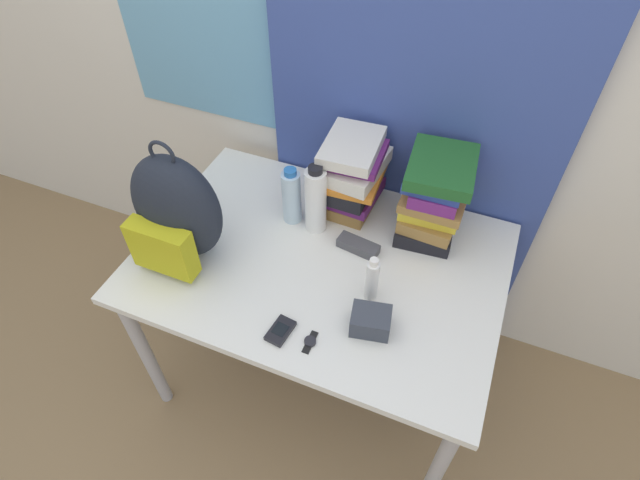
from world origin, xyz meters
name	(u,v)px	position (x,y,z in m)	size (l,w,h in m)	color
ground_plane	(279,459)	(0.00, 0.00, 0.00)	(12.00, 12.00, 0.00)	#8C704C
wall_back	(376,64)	(0.00, 0.97, 1.25)	(6.00, 0.06, 2.50)	silver
curtain_blue	(418,81)	(0.16, 0.92, 1.25)	(1.08, 0.04, 2.50)	#384C93
desk	(320,275)	(0.00, 0.44, 0.69)	(1.27, 0.89, 0.78)	silver
backpack	(176,211)	(-0.45, 0.30, 0.97)	(0.32, 0.25, 0.47)	#1E232D
book_stack_left	(352,174)	(0.01, 0.74, 0.94)	(0.23, 0.28, 0.31)	olive
book_stack_center	(435,197)	(0.31, 0.73, 0.94)	(0.24, 0.28, 0.32)	black
water_bottle	(292,196)	(-0.17, 0.59, 0.89)	(0.07, 0.07, 0.24)	silver
sports_bottle	(316,200)	(-0.08, 0.59, 0.91)	(0.08, 0.08, 0.28)	white
sunscreen_bottle	(372,280)	(0.21, 0.36, 0.86)	(0.04, 0.04, 0.19)	white
cell_phone	(280,330)	(0.00, 0.12, 0.78)	(0.07, 0.10, 0.02)	black
sunglasses_case	(358,246)	(0.11, 0.54, 0.79)	(0.16, 0.08, 0.04)	#47474C
camera_pouch	(371,321)	(0.25, 0.24, 0.81)	(0.14, 0.12, 0.07)	#383D47
wristwatch	(310,342)	(0.10, 0.12, 0.78)	(0.04, 0.08, 0.01)	black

